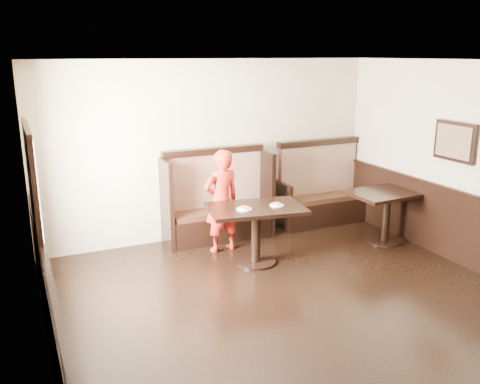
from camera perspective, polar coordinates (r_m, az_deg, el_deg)
ground at (r=5.62m, az=10.65°, el=-15.74°), size 7.00×7.00×0.00m
room_shell at (r=5.37m, az=6.62°, el=-9.04°), size 7.00×7.00×7.00m
booth_main at (r=8.09m, az=-2.58°, el=-1.61°), size 1.75×0.72×1.45m
booth_neighbor at (r=8.98m, az=9.05°, el=-0.38°), size 1.65×0.72×1.45m
table_main at (r=7.06m, az=1.81°, el=-3.18°), size 1.43×1.03×0.83m
table_neighbor at (r=8.19m, az=16.15°, el=-1.31°), size 1.23×0.83×0.83m
child at (r=7.48m, az=-2.08°, el=-1.03°), size 0.61×0.44×1.55m
pizza_plate_left at (r=6.87m, az=0.47°, el=-1.85°), size 0.21×0.21×0.04m
pizza_plate_right at (r=7.07m, az=4.14°, el=-1.41°), size 0.20×0.20×0.04m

